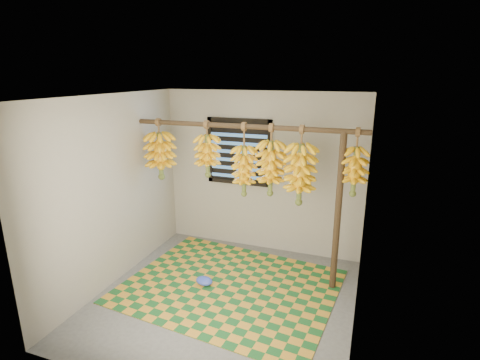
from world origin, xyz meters
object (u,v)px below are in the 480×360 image
at_px(banana_bunch_f, 355,171).
at_px(plastic_bag, 204,281).
at_px(banana_bunch_d, 271,168).
at_px(banana_bunch_e, 300,174).
at_px(banana_bunch_b, 207,156).
at_px(support_post, 338,214).
at_px(banana_bunch_c, 244,171).
at_px(woven_mat, 230,286).
at_px(banana_bunch_a, 160,156).

bearing_deg(banana_bunch_f, plastic_bag, -163.51).
height_order(banana_bunch_d, banana_bunch_e, same).
relative_size(banana_bunch_d, banana_bunch_e, 0.92).
bearing_deg(banana_bunch_b, banana_bunch_d, 0.00).
bearing_deg(banana_bunch_d, banana_bunch_e, 0.00).
distance_m(banana_bunch_b, banana_bunch_d, 0.86).
bearing_deg(support_post, banana_bunch_d, 180.00).
height_order(plastic_bag, banana_bunch_c, banana_bunch_c).
xyz_separation_m(support_post, banana_bunch_b, (-1.71, -0.00, 0.59)).
height_order(woven_mat, banana_bunch_e, banana_bunch_e).
relative_size(support_post, woven_mat, 0.77).
xyz_separation_m(woven_mat, banana_bunch_c, (0.04, 0.43, 1.43)).
bearing_deg(banana_bunch_b, banana_bunch_a, 180.00).
height_order(plastic_bag, banana_bunch_b, banana_bunch_b).
xyz_separation_m(woven_mat, banana_bunch_b, (-0.47, 0.43, 1.59)).
xyz_separation_m(plastic_bag, banana_bunch_d, (0.71, 0.51, 1.44)).
xyz_separation_m(banana_bunch_d, banana_bunch_f, (1.00, -0.00, 0.05)).
bearing_deg(banana_bunch_f, woven_mat, -162.94).
bearing_deg(banana_bunch_e, support_post, -0.00).
relative_size(plastic_bag, banana_bunch_f, 0.30).
bearing_deg(support_post, banana_bunch_c, 180.00).
bearing_deg(banana_bunch_d, plastic_bag, -144.56).
distance_m(banana_bunch_b, banana_bunch_c, 0.53).
distance_m(plastic_bag, banana_bunch_b, 1.62).
bearing_deg(banana_bunch_a, banana_bunch_e, 0.00).
xyz_separation_m(plastic_bag, banana_bunch_f, (1.71, 0.51, 1.49)).
relative_size(banana_bunch_b, banana_bunch_d, 0.82).
distance_m(banana_bunch_c, banana_bunch_d, 0.36).
xyz_separation_m(plastic_bag, banana_bunch_b, (-0.15, 0.51, 1.53)).
distance_m(banana_bunch_a, banana_bunch_c, 1.23).
xyz_separation_m(banana_bunch_b, banana_bunch_e, (1.23, 0.00, -0.14)).
height_order(banana_bunch_c, banana_bunch_d, same).
height_order(banana_bunch_a, banana_bunch_e, same).
height_order(support_post, plastic_bag, support_post).
relative_size(plastic_bag, banana_bunch_a, 0.28).
bearing_deg(banana_bunch_d, support_post, 0.00).
height_order(banana_bunch_d, banana_bunch_f, same).
relative_size(support_post, banana_bunch_f, 2.52).
bearing_deg(plastic_bag, woven_mat, 14.01).
bearing_deg(banana_bunch_b, banana_bunch_c, 0.00).
height_order(banana_bunch_b, banana_bunch_e, same).
bearing_deg(plastic_bag, banana_bunch_f, 16.49).
distance_m(banana_bunch_a, banana_bunch_d, 1.57).
bearing_deg(banana_bunch_b, support_post, 0.00).
bearing_deg(woven_mat, banana_bunch_f, 17.06).
distance_m(woven_mat, banana_bunch_e, 1.69).
height_order(banana_bunch_e, banana_bunch_f, same).
xyz_separation_m(plastic_bag, banana_bunch_c, (0.36, 0.51, 1.37)).
distance_m(support_post, banana_bunch_e, 0.66).
height_order(support_post, banana_bunch_e, banana_bunch_e).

